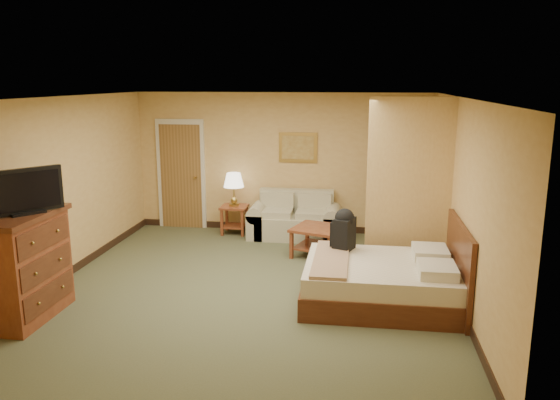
% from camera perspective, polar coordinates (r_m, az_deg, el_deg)
% --- Properties ---
extents(floor, '(6.00, 6.00, 0.00)m').
position_cam_1_polar(floor, '(7.68, -3.04, -9.15)').
color(floor, '#4D5134').
rests_on(floor, ground).
extents(ceiling, '(6.00, 6.00, 0.00)m').
position_cam_1_polar(ceiling, '(7.14, -3.29, 10.63)').
color(ceiling, white).
rests_on(ceiling, back_wall).
extents(back_wall, '(5.50, 0.02, 2.60)m').
position_cam_1_polar(back_wall, '(10.21, 0.19, 3.88)').
color(back_wall, tan).
rests_on(back_wall, floor).
extents(left_wall, '(0.02, 6.00, 2.60)m').
position_cam_1_polar(left_wall, '(8.29, -22.13, 0.93)').
color(left_wall, tan).
rests_on(left_wall, floor).
extents(right_wall, '(0.02, 6.00, 2.60)m').
position_cam_1_polar(right_wall, '(7.28, 18.58, -0.30)').
color(right_wall, tan).
rests_on(right_wall, floor).
extents(partition, '(1.20, 0.15, 2.60)m').
position_cam_1_polar(partition, '(8.10, 13.28, 1.27)').
color(partition, tan).
rests_on(partition, floor).
extents(door, '(0.94, 0.16, 2.10)m').
position_cam_1_polar(door, '(10.67, -10.28, 2.60)').
color(door, beige).
rests_on(door, floor).
extents(baseboard, '(5.50, 0.02, 0.12)m').
position_cam_1_polar(baseboard, '(10.46, 0.17, -2.86)').
color(baseboard, black).
rests_on(baseboard, floor).
extents(loveseat, '(1.67, 0.78, 0.84)m').
position_cam_1_polar(loveseat, '(9.96, 1.57, -2.37)').
color(loveseat, tan).
rests_on(loveseat, floor).
extents(side_table, '(0.48, 0.48, 0.53)m').
position_cam_1_polar(side_table, '(10.21, -4.79, -1.60)').
color(side_table, maroon).
rests_on(side_table, floor).
extents(table_lamp, '(0.37, 0.37, 0.62)m').
position_cam_1_polar(table_lamp, '(10.08, -4.86, 1.99)').
color(table_lamp, '#A1863B').
rests_on(table_lamp, side_table).
extents(coffee_table, '(0.94, 0.94, 0.48)m').
position_cam_1_polar(coffee_table, '(8.92, 3.96, -3.70)').
color(coffee_table, maroon).
rests_on(coffee_table, floor).
extents(wall_picture, '(0.71, 0.04, 0.55)m').
position_cam_1_polar(wall_picture, '(10.10, 1.89, 5.50)').
color(wall_picture, '#B78E3F').
rests_on(wall_picture, back_wall).
extents(dresser, '(0.64, 1.22, 1.30)m').
position_cam_1_polar(dresser, '(7.21, -25.14, -6.26)').
color(dresser, maroon).
rests_on(dresser, floor).
extents(tv, '(0.57, 0.74, 0.53)m').
position_cam_1_polar(tv, '(6.94, -25.13, 0.71)').
color(tv, black).
rests_on(tv, dresser).
extents(bed, '(1.97, 1.67, 1.08)m').
position_cam_1_polar(bed, '(7.23, 11.00, -8.27)').
color(bed, '#461F10').
rests_on(bed, floor).
extents(backpack, '(0.33, 0.39, 0.58)m').
position_cam_1_polar(backpack, '(7.53, 6.74, -2.94)').
color(backpack, black).
rests_on(backpack, bed).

